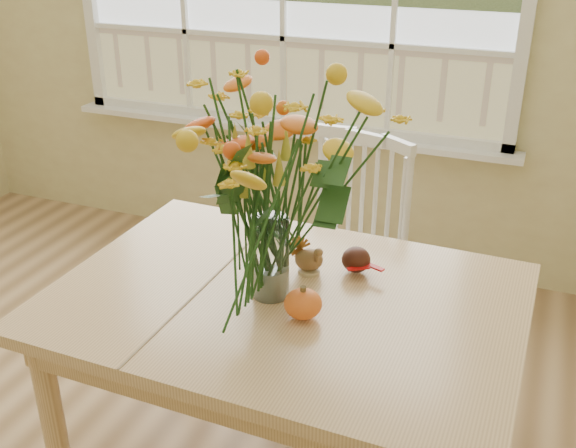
% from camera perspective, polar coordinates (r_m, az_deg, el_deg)
% --- Properties ---
extents(dining_table, '(1.36, 0.98, 0.72)m').
position_cam_1_polar(dining_table, '(2.02, -0.21, -8.24)').
color(dining_table, tan).
rests_on(dining_table, floor).
extents(windsor_chair, '(0.53, 0.52, 0.94)m').
position_cam_1_polar(windsor_chair, '(2.68, 5.05, -1.70)').
color(windsor_chair, white).
rests_on(windsor_chair, floor).
extents(flower_vase, '(0.51, 0.51, 0.60)m').
position_cam_1_polar(flower_vase, '(1.81, -1.59, 3.88)').
color(flower_vase, white).
rests_on(flower_vase, dining_table).
extents(pumpkin, '(0.10, 0.10, 0.08)m').
position_cam_1_polar(pumpkin, '(1.85, 1.28, -6.89)').
color(pumpkin, '#E2531A').
rests_on(pumpkin, dining_table).
extents(turkey_figurine, '(0.10, 0.09, 0.11)m').
position_cam_1_polar(turkey_figurine, '(2.06, 1.79, -3.05)').
color(turkey_figurine, '#CCB78C').
rests_on(turkey_figurine, dining_table).
extents(dark_gourd, '(0.12, 0.09, 0.08)m').
position_cam_1_polar(dark_gourd, '(2.08, 5.78, -3.12)').
color(dark_gourd, '#38160F').
rests_on(dark_gourd, dining_table).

